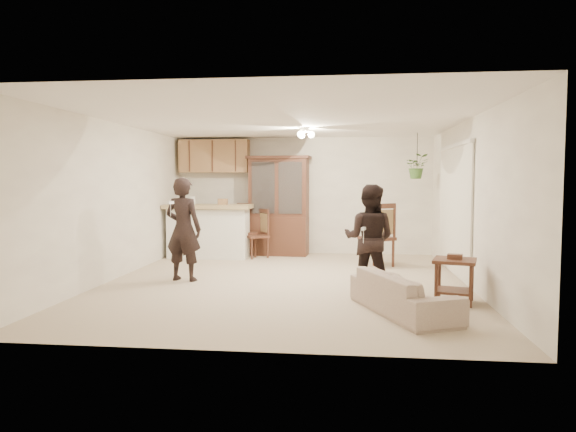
# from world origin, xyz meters

# --- Properties ---
(floor) EXTENTS (6.50, 6.50, 0.00)m
(floor) POSITION_xyz_m (0.00, 0.00, 0.00)
(floor) COLOR #BBA48D
(floor) RESTS_ON ground
(ceiling) EXTENTS (5.50, 6.50, 0.02)m
(ceiling) POSITION_xyz_m (0.00, 0.00, 2.50)
(ceiling) COLOR white
(ceiling) RESTS_ON wall_back
(wall_back) EXTENTS (5.50, 0.02, 2.50)m
(wall_back) POSITION_xyz_m (0.00, 3.25, 1.25)
(wall_back) COLOR white
(wall_back) RESTS_ON ground
(wall_front) EXTENTS (5.50, 0.02, 2.50)m
(wall_front) POSITION_xyz_m (0.00, -3.25, 1.25)
(wall_front) COLOR white
(wall_front) RESTS_ON ground
(wall_left) EXTENTS (0.02, 6.50, 2.50)m
(wall_left) POSITION_xyz_m (-2.75, 0.00, 1.25)
(wall_left) COLOR white
(wall_left) RESTS_ON ground
(wall_right) EXTENTS (0.02, 6.50, 2.50)m
(wall_right) POSITION_xyz_m (2.75, 0.00, 1.25)
(wall_right) COLOR white
(wall_right) RESTS_ON ground
(breakfast_bar) EXTENTS (1.60, 0.55, 1.00)m
(breakfast_bar) POSITION_xyz_m (-1.85, 2.35, 0.50)
(breakfast_bar) COLOR white
(breakfast_bar) RESTS_ON floor
(bar_top) EXTENTS (1.75, 0.70, 0.08)m
(bar_top) POSITION_xyz_m (-1.85, 2.35, 1.05)
(bar_top) COLOR tan
(bar_top) RESTS_ON breakfast_bar
(upper_cabinets) EXTENTS (1.50, 0.34, 0.70)m
(upper_cabinets) POSITION_xyz_m (-1.90, 3.07, 2.10)
(upper_cabinets) COLOR #936240
(upper_cabinets) RESTS_ON wall_back
(vertical_blinds) EXTENTS (0.06, 2.30, 2.10)m
(vertical_blinds) POSITION_xyz_m (2.71, 0.90, 1.10)
(vertical_blinds) COLOR silver
(vertical_blinds) RESTS_ON wall_right
(ceiling_fixture) EXTENTS (0.36, 0.36, 0.20)m
(ceiling_fixture) POSITION_xyz_m (0.20, 1.20, 2.40)
(ceiling_fixture) COLOR beige
(ceiling_fixture) RESTS_ON ceiling
(hanging_plant) EXTENTS (0.43, 0.37, 0.48)m
(hanging_plant) POSITION_xyz_m (2.30, 2.40, 1.85)
(hanging_plant) COLOR #356026
(hanging_plant) RESTS_ON ceiling
(plant_cord) EXTENTS (0.01, 0.01, 0.65)m
(plant_cord) POSITION_xyz_m (2.30, 2.40, 2.17)
(plant_cord) COLOR black
(plant_cord) RESTS_ON ceiling
(sofa) EXTENTS (1.41, 2.01, 0.73)m
(sofa) POSITION_xyz_m (1.61, -1.67, 0.37)
(sofa) COLOR beige
(sofa) RESTS_ON floor
(adult) EXTENTS (0.72, 0.55, 1.80)m
(adult) POSITION_xyz_m (-1.61, -0.04, 0.90)
(adult) COLOR black
(adult) RESTS_ON floor
(child) EXTENTS (0.77, 0.67, 1.35)m
(child) POSITION_xyz_m (1.26, -0.58, 0.68)
(child) COLOR black
(child) RESTS_ON floor
(china_hutch) EXTENTS (1.36, 0.61, 2.09)m
(china_hutch) POSITION_xyz_m (-0.48, 2.92, 1.03)
(china_hutch) COLOR #3E2216
(china_hutch) RESTS_ON floor
(side_table) EXTENTS (0.64, 0.64, 0.63)m
(side_table) POSITION_xyz_m (2.33, -1.08, 0.30)
(side_table) COLOR #3E2216
(side_table) RESTS_ON floor
(chair_bar) EXTENTS (0.53, 0.53, 1.10)m
(chair_bar) POSITION_xyz_m (-1.13, 2.66, 0.31)
(chair_bar) COLOR #3E2216
(chair_bar) RESTS_ON floor
(chair_hutch_left) EXTENTS (0.62, 0.62, 1.00)m
(chair_hutch_left) POSITION_xyz_m (-0.90, 2.48, 0.28)
(chair_hutch_left) COLOR #3E2216
(chair_hutch_left) RESTS_ON floor
(chair_hutch_right) EXTENTS (0.71, 0.71, 1.17)m
(chair_hutch_right) POSITION_xyz_m (1.50, 1.69, 0.33)
(chair_hutch_right) COLOR #3E2216
(chair_hutch_right) RESTS_ON floor
(controller_adult) EXTENTS (0.07, 0.15, 0.04)m
(controller_adult) POSITION_xyz_m (-1.68, -0.41, 1.25)
(controller_adult) COLOR white
(controller_adult) RESTS_ON adult
(controller_child) EXTENTS (0.07, 0.14, 0.04)m
(controller_child) POSITION_xyz_m (1.16, -0.92, 0.94)
(controller_child) COLOR white
(controller_child) RESTS_ON child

